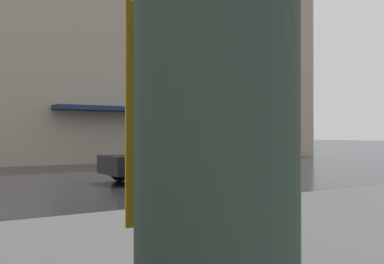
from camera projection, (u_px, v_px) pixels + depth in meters
The scene contains 3 objects.
haussmann_block_corner at pixel (132, 28), 33.89m from camera, with size 16.19×22.83×19.67m.
billboard_column at pixel (216, 93), 3.43m from camera, with size 1.32×1.32×3.45m.
car_black at pixel (164, 159), 15.42m from camera, with size 1.85×4.10×1.41m.
Camera 1 is at (-11.04, -5.61, 1.60)m, focal length 42.10 mm.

